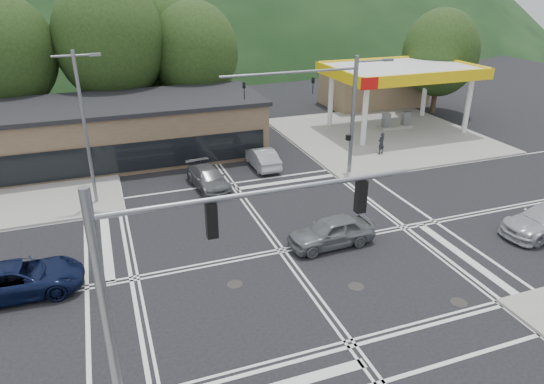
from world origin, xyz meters
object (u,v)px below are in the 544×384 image
object	(u,v)px
car_queue_a	(262,157)
car_northbound	(208,178)
car_blue_west	(19,279)
pedestrian	(381,143)
car_queue_b	(239,126)
car_grey_center	(331,231)

from	to	relation	value
car_queue_a	car_northbound	xyz separation A→B (m)	(-4.45, -2.44, -0.05)
car_blue_west	pedestrian	world-z (taller)	pedestrian
car_queue_a	car_queue_b	bearing A→B (deg)	-95.70
car_blue_west	car_grey_center	world-z (taller)	car_grey_center
car_queue_b	car_grey_center	bearing A→B (deg)	90.36
car_blue_west	car_northbound	world-z (taller)	car_blue_west
car_grey_center	car_queue_a	size ratio (longest dim) A/B	1.03
car_northbound	pedestrian	distance (m)	13.94
pedestrian	car_blue_west	bearing A→B (deg)	4.89
car_queue_a	car_northbound	world-z (taller)	car_queue_a
car_blue_west	car_grey_center	size ratio (longest dim) A/B	1.18
car_blue_west	car_northbound	size ratio (longest dim) A/B	1.16
car_queue_b	pedestrian	world-z (taller)	pedestrian
car_northbound	car_queue_a	bearing A→B (deg)	21.43
car_queue_a	pedestrian	world-z (taller)	pedestrian
car_queue_a	car_northbound	size ratio (longest dim) A/B	0.95
car_grey_center	pedestrian	distance (m)	14.64
car_grey_center	car_queue_b	size ratio (longest dim) A/B	0.97
car_blue_west	car_queue_b	size ratio (longest dim) A/B	1.15
car_northbound	car_blue_west	bearing A→B (deg)	-147.56
car_queue_a	car_queue_b	xyz separation A→B (m)	(0.65, 7.95, 0.07)
car_queue_b	pedestrian	distance (m)	12.33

